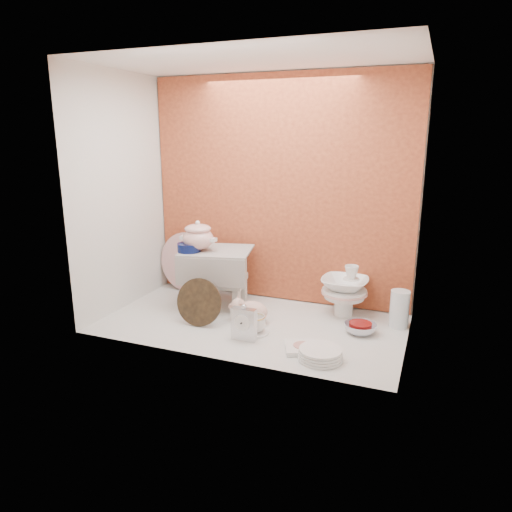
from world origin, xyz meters
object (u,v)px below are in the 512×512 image
at_px(mantel_clock, 244,323).
at_px(crystal_bowl, 360,328).
at_px(step_stool, 217,278).
at_px(blue_white_vase, 200,283).
at_px(dinner_plate_stack, 320,354).
at_px(soup_tureen, 198,236).
at_px(plush_pig, 253,311).
at_px(gold_rim_teacup, 255,324).
at_px(porcelain_tower, 344,290).
at_px(floral_platter, 186,262).

height_order(mantel_clock, crystal_bowl, mantel_clock).
height_order(step_stool, blue_white_vase, step_stool).
bearing_deg(dinner_plate_stack, mantel_clock, 170.44).
xyz_separation_m(soup_tureen, plush_pig, (0.42, -0.11, -0.41)).
bearing_deg(gold_rim_teacup, porcelain_tower, 48.39).
relative_size(mantel_clock, dinner_plate_stack, 0.89).
height_order(plush_pig, crystal_bowl, plush_pig).
bearing_deg(crystal_bowl, dinner_plate_stack, -108.33).
bearing_deg(porcelain_tower, plush_pig, -147.13).
bearing_deg(step_stool, dinner_plate_stack, -44.67).
bearing_deg(mantel_clock, plush_pig, 101.54).
bearing_deg(crystal_bowl, plush_pig, -173.43).
relative_size(blue_white_vase, mantel_clock, 1.08).
bearing_deg(porcelain_tower, crystal_bowl, -59.12).
relative_size(floral_platter, porcelain_tower, 1.30).
xyz_separation_m(gold_rim_teacup, dinner_plate_stack, (0.43, -0.18, -0.03)).
bearing_deg(floral_platter, porcelain_tower, -3.15).
bearing_deg(soup_tureen, floral_platter, 132.82).
xyz_separation_m(step_stool, soup_tureen, (-0.10, -0.07, 0.29)).
relative_size(gold_rim_teacup, dinner_plate_stack, 0.53).
bearing_deg(porcelain_tower, soup_tureen, -167.37).
bearing_deg(plush_pig, porcelain_tower, 40.77).
distance_m(mantel_clock, crystal_bowl, 0.68).
relative_size(blue_white_vase, crystal_bowl, 1.19).
relative_size(gold_rim_teacup, porcelain_tower, 0.37).
bearing_deg(soup_tureen, mantel_clock, -37.94).
xyz_separation_m(step_stool, plush_pig, (0.33, -0.18, -0.12)).
distance_m(step_stool, blue_white_vase, 0.21).
height_order(floral_platter, porcelain_tower, floral_platter).
distance_m(floral_platter, porcelain_tower, 1.17).
relative_size(plush_pig, porcelain_tower, 0.72).
height_order(step_stool, dinner_plate_stack, step_stool).
xyz_separation_m(mantel_clock, plush_pig, (-0.05, 0.26, -0.03)).
distance_m(floral_platter, plush_pig, 0.79).
relative_size(floral_platter, gold_rim_teacup, 3.52).
distance_m(soup_tureen, floral_platter, 0.46).
relative_size(soup_tureen, porcelain_tower, 0.72).
xyz_separation_m(plush_pig, dinner_plate_stack, (0.51, -0.33, -0.04)).
xyz_separation_m(floral_platter, porcelain_tower, (1.17, -0.06, -0.05)).
bearing_deg(floral_platter, gold_rim_teacup, -35.52).
bearing_deg(soup_tureen, plush_pig, -15.01).
bearing_deg(gold_rim_teacup, mantel_clock, -103.65).
distance_m(step_stool, dinner_plate_stack, 0.99).
xyz_separation_m(floral_platter, blue_white_vase, (0.17, -0.12, -0.11)).
height_order(step_stool, mantel_clock, step_stool).
bearing_deg(step_stool, soup_tureen, -159.18).
xyz_separation_m(soup_tureen, blue_white_vase, (-0.08, 0.15, -0.37)).
xyz_separation_m(plush_pig, porcelain_tower, (0.49, 0.32, 0.10)).
bearing_deg(mantel_clock, blue_white_vase, 137.37).
bearing_deg(step_stool, porcelain_tower, -3.37).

